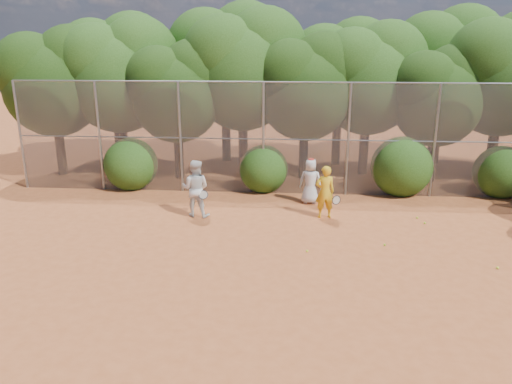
{
  "coord_description": "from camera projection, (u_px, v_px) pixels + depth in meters",
  "views": [
    {
      "loc": [
        0.03,
        -11.52,
        5.45
      ],
      "look_at": [
        -1.0,
        2.5,
        1.1
      ],
      "focal_mm": 35.0,
      "sensor_mm": 36.0,
      "label": 1
    }
  ],
  "objects": [
    {
      "name": "ball_4",
      "position": [
        417.0,
        218.0,
        15.71
      ],
      "size": [
        0.07,
        0.07,
        0.07
      ],
      "primitive_type": "sphere",
      "color": "#C4E329",
      "rests_on": "ground"
    },
    {
      "name": "ball_0",
      "position": [
        385.0,
        245.0,
        13.65
      ],
      "size": [
        0.07,
        0.07,
        0.07
      ],
      "primitive_type": "sphere",
      "color": "#C4E329",
      "rests_on": "ground"
    },
    {
      "name": "bush_2",
      "position": [
        402.0,
        164.0,
        17.99
      ],
      "size": [
        2.2,
        2.2,
        2.2
      ],
      "primitive_type": "sphere",
      "color": "#1E4110",
      "rests_on": "ground"
    },
    {
      "name": "player_white",
      "position": [
        195.0,
        188.0,
        15.72
      ],
      "size": [
        0.97,
        0.81,
        1.83
      ],
      "rotation": [
        0.0,
        0.0,
        3.01
      ],
      "color": "silver",
      "rests_on": "ground"
    },
    {
      "name": "ball_2",
      "position": [
        498.0,
        268.0,
        12.28
      ],
      "size": [
        0.07,
        0.07,
        0.07
      ],
      "primitive_type": "sphere",
      "color": "#C4E329",
      "rests_on": "ground"
    },
    {
      "name": "fence_back",
      "position": [
        288.0,
        138.0,
        17.71
      ],
      "size": [
        20.05,
        0.09,
        4.03
      ],
      "color": "gray",
      "rests_on": "ground"
    },
    {
      "name": "player_yellow",
      "position": [
        325.0,
        192.0,
        15.59
      ],
      "size": [
        0.83,
        0.53,
        1.69
      ],
      "rotation": [
        0.0,
        0.0,
        3.3
      ],
      "color": "gold",
      "rests_on": "ground"
    },
    {
      "name": "tree_1",
      "position": [
        119.0,
        72.0,
        19.98
      ],
      "size": [
        4.64,
        4.03,
        6.35
      ],
      "color": "black",
      "rests_on": "ground"
    },
    {
      "name": "tree_12",
      "position": [
        445.0,
        61.0,
        21.51
      ],
      "size": [
        5.02,
        4.37,
        6.88
      ],
      "color": "black",
      "rests_on": "ground"
    },
    {
      "name": "tree_6",
      "position": [
        439.0,
        93.0,
        18.83
      ],
      "size": [
        3.86,
        3.36,
        5.29
      ],
      "color": "black",
      "rests_on": "ground"
    },
    {
      "name": "tree_9",
      "position": [
        115.0,
        64.0,
        22.19
      ],
      "size": [
        4.83,
        4.2,
        6.62
      ],
      "color": "black",
      "rests_on": "ground"
    },
    {
      "name": "player_teen",
      "position": [
        310.0,
        181.0,
        16.99
      ],
      "size": [
        0.82,
        0.58,
        1.59
      ],
      "rotation": [
        0.0,
        0.0,
        3.03
      ],
      "color": "silver",
      "rests_on": "ground"
    },
    {
      "name": "ball_3",
      "position": [
        307.0,
        251.0,
        13.25
      ],
      "size": [
        0.07,
        0.07,
        0.07
      ],
      "primitive_type": "sphere",
      "color": "#C4E329",
      "rests_on": "ground"
    },
    {
      "name": "ground",
      "position": [
        288.0,
        264.0,
        12.59
      ],
      "size": [
        80.0,
        80.0,
        0.0
      ],
      "primitive_type": "plane",
      "color": "#A04C24",
      "rests_on": "ground"
    },
    {
      "name": "tree_0",
      "position": [
        54.0,
        78.0,
        19.75
      ],
      "size": [
        4.38,
        3.81,
        6.0
      ],
      "color": "black",
      "rests_on": "ground"
    },
    {
      "name": "tree_4",
      "position": [
        307.0,
        84.0,
        19.29
      ],
      "size": [
        4.19,
        3.64,
        5.73
      ],
      "color": "black",
      "rests_on": "ground"
    },
    {
      "name": "tree_10",
      "position": [
        226.0,
        57.0,
        21.95
      ],
      "size": [
        5.15,
        4.48,
        7.06
      ],
      "color": "black",
      "rests_on": "ground"
    },
    {
      "name": "tree_11",
      "position": [
        341.0,
        69.0,
        21.35
      ],
      "size": [
        4.64,
        4.03,
        6.35
      ],
      "color": "black",
      "rests_on": "ground"
    },
    {
      "name": "bush_3",
      "position": [
        501.0,
        170.0,
        17.79
      ],
      "size": [
        1.9,
        1.9,
        1.9
      ],
      "primitive_type": "sphere",
      "color": "#1E4110",
      "rests_on": "ground"
    },
    {
      "name": "tree_7",
      "position": [
        505.0,
        70.0,
        19.0
      ],
      "size": [
        4.77,
        4.14,
        6.53
      ],
      "color": "black",
      "rests_on": "ground"
    },
    {
      "name": "tree_2",
      "position": [
        177.0,
        88.0,
        19.31
      ],
      "size": [
        3.99,
        3.47,
        5.47
      ],
      "color": "black",
      "rests_on": "ground"
    },
    {
      "name": "tree_3",
      "position": [
        244.0,
        66.0,
        19.85
      ],
      "size": [
        4.89,
        4.26,
        6.7
      ],
      "color": "black",
      "rests_on": "ground"
    },
    {
      "name": "tree_5",
      "position": [
        370.0,
        75.0,
        19.79
      ],
      "size": [
        4.51,
        3.92,
        6.17
      ],
      "color": "black",
      "rests_on": "ground"
    },
    {
      "name": "bush_1",
      "position": [
        264.0,
        167.0,
        18.4
      ],
      "size": [
        1.8,
        1.8,
        1.8
      ],
      "primitive_type": "sphere",
      "color": "#1E4110",
      "rests_on": "ground"
    },
    {
      "name": "bush_0",
      "position": [
        131.0,
        162.0,
        18.72
      ],
      "size": [
        2.0,
        2.0,
        2.0
      ],
      "primitive_type": "sphere",
      "color": "#1E4110",
      "rests_on": "ground"
    },
    {
      "name": "ball_1",
      "position": [
        425.0,
        223.0,
        15.26
      ],
      "size": [
        0.07,
        0.07,
        0.07
      ],
      "primitive_type": "sphere",
      "color": "#C4E329",
      "rests_on": "ground"
    }
  ]
}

